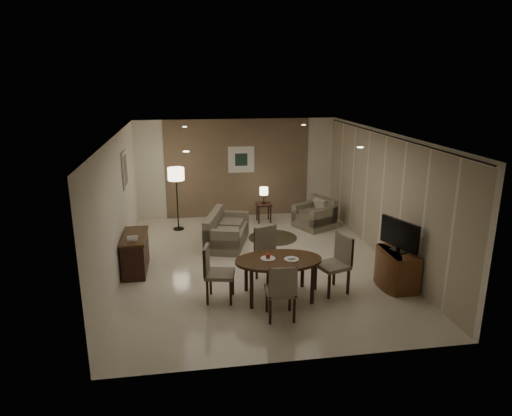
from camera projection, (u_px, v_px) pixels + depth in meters
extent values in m
cube|color=beige|center=(257.00, 263.00, 9.64)|extent=(5.50, 7.00, 0.00)
cube|color=white|center=(258.00, 135.00, 8.89)|extent=(5.50, 7.00, 0.00)
cube|color=#7B644C|center=(237.00, 168.00, 12.59)|extent=(5.50, 0.00, 2.70)
cube|color=silver|center=(118.00, 207.00, 8.86)|extent=(0.00, 7.00, 2.70)
cube|color=silver|center=(385.00, 196.00, 9.68)|extent=(0.00, 7.00, 2.70)
cube|color=#7B644C|center=(238.00, 168.00, 12.58)|extent=(3.96, 0.03, 2.70)
cylinder|color=black|center=(387.00, 135.00, 9.31)|extent=(0.03, 6.80, 0.03)
cube|color=silver|center=(241.00, 160.00, 12.50)|extent=(0.72, 0.03, 0.72)
cube|color=#1B3228|center=(241.00, 160.00, 12.48)|extent=(0.34, 0.01, 0.34)
cube|color=silver|center=(125.00, 170.00, 9.86)|extent=(0.03, 0.60, 0.80)
cube|color=gray|center=(126.00, 170.00, 9.87)|extent=(0.01, 0.46, 0.64)
cylinder|color=white|center=(186.00, 152.00, 6.98)|extent=(0.10, 0.10, 0.01)
cylinder|color=white|center=(360.00, 147.00, 7.40)|extent=(0.10, 0.10, 0.01)
cylinder|color=white|center=(185.00, 127.00, 10.40)|extent=(0.10, 0.10, 0.01)
cylinder|color=white|center=(304.00, 125.00, 10.82)|extent=(0.10, 0.10, 0.01)
cylinder|color=white|center=(268.00, 258.00, 7.97)|extent=(0.26, 0.26, 0.02)
cylinder|color=white|center=(292.00, 259.00, 7.94)|extent=(0.26, 0.26, 0.02)
sphere|color=#A81E13|center=(268.00, 256.00, 7.96)|extent=(0.09, 0.09, 0.09)
cube|color=white|center=(292.00, 258.00, 7.93)|extent=(0.12, 0.08, 0.03)
cylinder|color=#3F3823|center=(273.00, 237.00, 11.14)|extent=(1.18, 1.18, 0.01)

